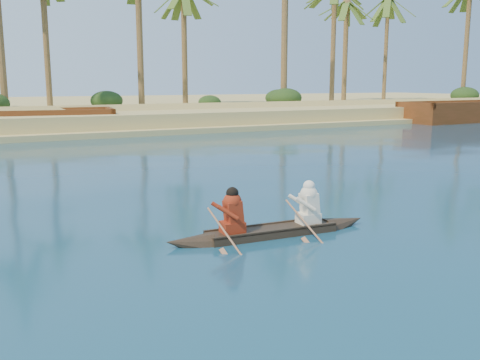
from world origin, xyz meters
name	(u,v)px	position (x,y,z in m)	size (l,w,h in m)	color
ground	(226,237)	(0.00, 0.00, 0.00)	(160.00, 160.00, 0.00)	#0B2446
sandy_embankment	(15,111)	(0.00, 46.89, 0.53)	(150.00, 51.00, 1.50)	tan
palm_grove	(23,20)	(0.00, 35.00, 8.00)	(110.00, 14.00, 16.00)	#34591F
shrub_cluster	(35,112)	(0.00, 31.50, 1.20)	(100.00, 6.00, 2.40)	#1D3A15
canoe	(272,224)	(0.93, -0.36, 0.26)	(4.89, 0.94, 1.34)	#30241A
barge_mid	(22,124)	(-1.40, 27.00, 0.67)	(11.93, 5.34, 1.92)	#632E15
barge_right	(465,113)	(33.93, 22.00, 0.72)	(12.32, 4.17, 2.05)	#632E15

